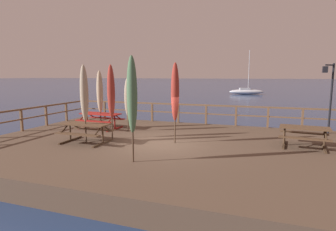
% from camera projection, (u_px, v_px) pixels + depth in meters
% --- Properties ---
extents(ground_plane, '(600.00, 600.00, 0.00)m').
position_uv_depth(ground_plane, '(162.00, 159.00, 11.13)').
color(ground_plane, navy).
extents(wooden_deck, '(14.69, 9.92, 0.67)m').
position_uv_depth(wooden_deck, '(162.00, 151.00, 11.08)').
color(wooden_deck, brown).
rests_on(wooden_deck, ground).
extents(railing_waterside_far, '(14.49, 0.10, 1.09)m').
position_uv_depth(railing_waterside_far, '(192.00, 110.00, 15.42)').
color(railing_waterside_far, brown).
rests_on(railing_waterside_far, wooden_deck).
extents(railing_side_left, '(0.10, 9.72, 1.09)m').
position_uv_depth(railing_side_left, '(21.00, 116.00, 13.27)').
color(railing_side_left, brown).
rests_on(railing_side_left, wooden_deck).
extents(picnic_table_front_right, '(1.84, 1.55, 0.78)m').
position_uv_depth(picnic_table_front_right, '(304.00, 133.00, 10.33)').
color(picnic_table_front_right, brown).
rests_on(picnic_table_front_right, wooden_deck).
extents(picnic_table_mid_right, '(1.89, 1.40, 0.78)m').
position_uv_depth(picnic_table_mid_right, '(86.00, 129.00, 11.05)').
color(picnic_table_mid_right, brown).
rests_on(picnic_table_mid_right, wooden_deck).
extents(picnic_table_front_left, '(2.14, 1.53, 0.78)m').
position_uv_depth(picnic_table_front_left, '(101.00, 117.00, 14.04)').
color(picnic_table_front_left, maroon).
rests_on(picnic_table_front_left, wooden_deck).
extents(patio_umbrella_tall_front, '(0.32, 0.32, 3.26)m').
position_uv_depth(patio_umbrella_tall_front, '(132.00, 95.00, 8.32)').
color(patio_umbrella_tall_front, '#4C3828').
rests_on(patio_umbrella_tall_front, wooden_deck).
extents(patio_umbrella_tall_mid_right, '(0.32, 0.32, 3.08)m').
position_uv_depth(patio_umbrella_tall_mid_right, '(84.00, 94.00, 10.80)').
color(patio_umbrella_tall_mid_right, '#4C3828').
rests_on(patio_umbrella_tall_mid_right, wooden_deck).
extents(patio_umbrella_tall_back_right, '(0.32, 0.32, 2.91)m').
position_uv_depth(patio_umbrella_tall_back_right, '(100.00, 92.00, 13.80)').
color(patio_umbrella_tall_back_right, '#4C3828').
rests_on(patio_umbrella_tall_back_right, wooden_deck).
extents(patio_umbrella_short_back, '(0.32, 0.32, 3.11)m').
position_uv_depth(patio_umbrella_short_back, '(111.00, 92.00, 11.55)').
color(patio_umbrella_short_back, '#4C3828').
rests_on(patio_umbrella_short_back, wooden_deck).
extents(patio_umbrella_tall_mid_left, '(0.32, 0.32, 3.16)m').
position_uv_depth(patio_umbrella_tall_mid_left, '(175.00, 92.00, 10.77)').
color(patio_umbrella_tall_mid_left, '#4C3828').
rests_on(patio_umbrella_tall_mid_left, wooden_deck).
extents(patio_umbrella_tall_back_left, '(0.32, 0.32, 2.55)m').
position_uv_depth(patio_umbrella_tall_back_left, '(128.00, 98.00, 13.18)').
color(patio_umbrella_tall_back_left, '#4C3828').
rests_on(patio_umbrella_tall_back_left, wooden_deck).
extents(lamp_post_hooked, '(0.54, 0.53, 3.20)m').
position_uv_depth(lamp_post_hooked, '(329.00, 88.00, 12.47)').
color(lamp_post_hooked, black).
rests_on(lamp_post_hooked, wooden_deck).
extents(sailboat_distant, '(6.23, 3.19, 7.72)m').
position_uv_depth(sailboat_distant, '(246.00, 91.00, 49.48)').
color(sailboat_distant, silver).
rests_on(sailboat_distant, ground).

